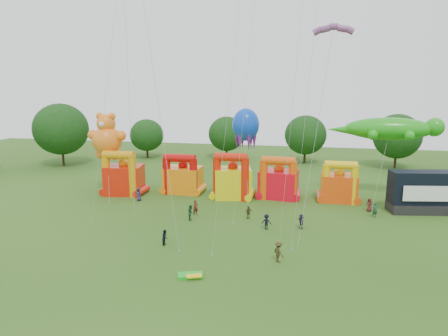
% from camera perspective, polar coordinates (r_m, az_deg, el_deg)
% --- Properties ---
extents(ground, '(160.00, 160.00, 0.00)m').
position_cam_1_polar(ground, '(30.05, -6.78, -18.37)').
color(ground, '#284D15').
rests_on(ground, ground).
extents(tree_ring, '(125.22, 127.34, 12.07)m').
position_cam_1_polar(tree_ring, '(28.46, -8.97, -6.38)').
color(tree_ring, '#352314').
rests_on(tree_ring, ground).
extents(bouncy_castle_0, '(5.66, 4.84, 6.44)m').
position_cam_1_polar(bouncy_castle_0, '(58.34, -14.16, -1.30)').
color(bouncy_castle_0, red).
rests_on(bouncy_castle_0, ground).
extents(bouncy_castle_1, '(5.15, 4.16, 5.84)m').
position_cam_1_polar(bouncy_castle_1, '(57.81, -5.92, -1.36)').
color(bouncy_castle_1, orange).
rests_on(bouncy_castle_1, ground).
extents(bouncy_castle_2, '(5.70, 4.98, 6.45)m').
position_cam_1_polar(bouncy_castle_2, '(54.61, 1.21, -1.80)').
color(bouncy_castle_2, yellow).
rests_on(bouncy_castle_2, ground).
extents(bouncy_castle_3, '(5.49, 4.64, 5.96)m').
position_cam_1_polar(bouncy_castle_3, '(55.23, 7.80, -1.95)').
color(bouncy_castle_3, red).
rests_on(bouncy_castle_3, ground).
extents(bouncy_castle_4, '(4.69, 3.80, 5.66)m').
position_cam_1_polar(bouncy_castle_4, '(55.21, 16.10, -2.41)').
color(bouncy_castle_4, '#E9450C').
rests_on(bouncy_castle_4, ground).
extents(stage_trailer, '(8.27, 4.27, 5.09)m').
position_cam_1_polar(stage_trailer, '(54.13, 26.56, -3.14)').
color(stage_trailer, black).
rests_on(stage_trailer, ground).
extents(teddy_bear_kite, '(5.75, 7.54, 11.63)m').
position_cam_1_polar(teddy_bear_kite, '(57.77, -16.28, 1.54)').
color(teddy_bear_kite, orange).
rests_on(teddy_bear_kite, ground).
extents(gecko_kite, '(15.04, 9.30, 11.16)m').
position_cam_1_polar(gecko_kite, '(57.08, 21.99, 2.50)').
color(gecko_kite, '#21A317').
rests_on(gecko_kite, ground).
extents(octopus_kite, '(3.80, 10.19, 12.22)m').
position_cam_1_polar(octopus_kite, '(54.32, 3.21, 1.88)').
color(octopus_kite, blue).
rests_on(octopus_kite, ground).
extents(parafoil_kites, '(29.15, 16.38, 31.68)m').
position_cam_1_polar(parafoil_kites, '(42.95, -6.70, 9.71)').
color(parafoil_kites, red).
rests_on(parafoil_kites, ground).
extents(diamond_kites, '(24.69, 15.69, 36.54)m').
position_cam_1_polar(diamond_kites, '(40.79, 2.10, 12.59)').
color(diamond_kites, red).
rests_on(diamond_kites, ground).
extents(folded_kite_bundle, '(2.22, 1.61, 0.31)m').
position_cam_1_polar(folded_kite_bundle, '(33.16, -4.76, -15.05)').
color(folded_kite_bundle, green).
rests_on(folded_kite_bundle, ground).
extents(spectator_0, '(0.98, 0.75, 1.79)m').
position_cam_1_polar(spectator_0, '(54.74, -12.11, -3.70)').
color(spectator_0, '#292741').
rests_on(spectator_0, ground).
extents(spectator_1, '(0.79, 0.76, 1.82)m').
position_cam_1_polar(spectator_1, '(47.77, -4.08, -5.67)').
color(spectator_1, '#542118').
rests_on(spectator_1, ground).
extents(spectator_2, '(0.89, 1.01, 1.76)m').
position_cam_1_polar(spectator_2, '(46.11, -4.75, -6.35)').
color(spectator_2, '#1B4423').
rests_on(spectator_2, ground).
extents(spectator_3, '(1.12, 0.68, 1.68)m').
position_cam_1_polar(spectator_3, '(43.21, 6.08, -7.66)').
color(spectator_3, black).
rests_on(spectator_3, ground).
extents(spectator_4, '(0.91, 0.89, 1.54)m').
position_cam_1_polar(spectator_4, '(46.45, 3.52, -6.34)').
color(spectator_4, '#46391C').
rests_on(spectator_4, ground).
extents(spectator_5, '(0.77, 1.57, 1.62)m').
position_cam_1_polar(spectator_5, '(43.99, 10.97, -7.50)').
color(spectator_5, '#222137').
rests_on(spectator_5, ground).
extents(spectator_6, '(0.97, 0.88, 1.66)m').
position_cam_1_polar(spectator_6, '(52.15, 20.04, -4.97)').
color(spectator_6, '#551C18').
rests_on(spectator_6, ground).
extents(spectator_7, '(0.75, 0.61, 1.79)m').
position_cam_1_polar(spectator_7, '(50.01, 20.76, -5.63)').
color(spectator_7, '#1C462C').
rests_on(spectator_7, ground).
extents(spectator_8, '(0.61, 0.77, 1.54)m').
position_cam_1_polar(spectator_8, '(39.32, -8.40, -9.79)').
color(spectator_8, black).
rests_on(spectator_8, ground).
extents(spectator_9, '(1.30, 1.36, 1.85)m').
position_cam_1_polar(spectator_9, '(35.63, 7.80, -11.78)').
color(spectator_9, '#383116').
rests_on(spectator_9, ground).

